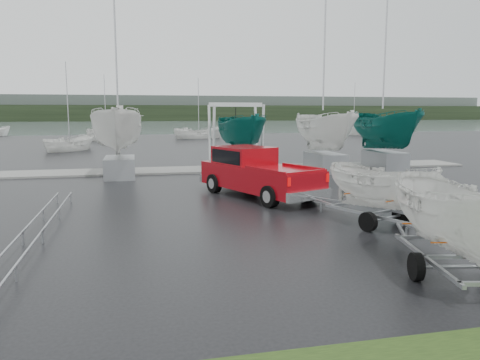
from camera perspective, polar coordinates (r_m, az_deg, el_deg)
ground_plane at (r=16.90m, az=9.16°, el=-3.98°), size 120.00×120.00×0.00m
lake at (r=115.53m, az=-9.72°, el=6.45°), size 300.00×300.00×0.00m
dock at (r=29.19m, az=-0.36°, el=1.40°), size 30.00×3.00×0.12m
treeline at (r=185.41m, az=-10.93°, el=8.02°), size 300.00×8.00×6.00m
far_hill at (r=193.41m, az=-11.03°, el=8.61°), size 300.00×6.00×10.00m
pickup_truck at (r=19.91m, az=1.76°, el=1.12°), size 4.27×6.53×2.06m
trailer_hitched at (r=15.01m, az=17.04°, el=3.70°), size 2.45×3.78×4.51m
trailer_parked at (r=10.84m, az=24.92°, el=3.01°), size 2.03×3.77×5.01m
boat_hoist at (r=28.98m, az=-0.53°, el=6.55°), size 3.30×2.18×4.12m
keelboat_0 at (r=26.33m, az=-14.73°, el=9.64°), size 2.70×3.20×10.88m
keelboat_1 at (r=27.19m, az=0.16°, el=8.53°), size 2.32×3.20×7.26m
keelboat_2 at (r=28.60m, az=10.48°, el=8.97°), size 2.49×3.20×10.66m
keelboat_3 at (r=30.74m, az=17.49°, el=8.98°), size 2.59×3.20×10.76m
mast_rack_0 at (r=16.85m, az=-22.04°, el=-3.31°), size 0.56×6.50×0.06m
mast_rack_1 at (r=11.15m, az=-26.98°, el=-9.41°), size 0.56×6.50×0.06m
moored_boat_0 at (r=45.77m, az=-20.00°, el=3.37°), size 3.19×3.20×10.98m
moored_boat_1 at (r=59.58m, az=-15.95°, el=4.59°), size 3.65×3.65×11.40m
moored_boat_2 at (r=63.07m, az=-5.03°, el=5.06°), size 3.03×2.97×11.44m
moored_boat_3 at (r=75.33m, az=13.64°, el=5.39°), size 2.67×2.74×11.35m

